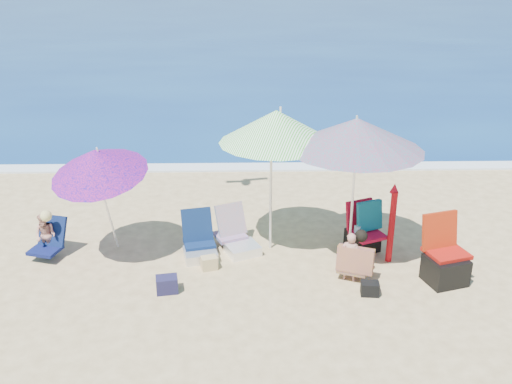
{
  "coord_description": "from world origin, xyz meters",
  "views": [
    {
      "loc": [
        -0.48,
        -7.19,
        4.47
      ],
      "look_at": [
        -0.3,
        1.0,
        1.1
      ],
      "focal_mm": 40.46,
      "sensor_mm": 36.0,
      "label": 1
    }
  ],
  "objects_px": {
    "umbrella_striped": "(276,127)",
    "chair_navy": "(199,245)",
    "umbrella_blue": "(97,162)",
    "camp_chair_left": "(445,263)",
    "person_left": "(46,235)",
    "camp_chair_right": "(364,233)",
    "person_center": "(353,257)",
    "furled_umbrella": "(392,219)",
    "umbrella_turquoise": "(356,134)",
    "chair_rainbow": "(237,239)"
  },
  "relations": [
    {
      "from": "chair_navy",
      "to": "camp_chair_right",
      "type": "xyz_separation_m",
      "value": [
        2.65,
        0.11,
        0.13
      ]
    },
    {
      "from": "umbrella_blue",
      "to": "person_center",
      "type": "height_order",
      "value": "umbrella_blue"
    },
    {
      "from": "umbrella_turquoise",
      "to": "camp_chair_right",
      "type": "bearing_deg",
      "value": 39.4
    },
    {
      "from": "umbrella_turquoise",
      "to": "umbrella_blue",
      "type": "xyz_separation_m",
      "value": [
        -3.84,
        0.0,
        -0.41
      ]
    },
    {
      "from": "camp_chair_left",
      "to": "person_left",
      "type": "relative_size",
      "value": 1.21
    },
    {
      "from": "chair_navy",
      "to": "person_left",
      "type": "relative_size",
      "value": 0.99
    },
    {
      "from": "umbrella_striped",
      "to": "chair_navy",
      "type": "xyz_separation_m",
      "value": [
        -1.22,
        -0.26,
        -1.87
      ]
    },
    {
      "from": "umbrella_striped",
      "to": "umbrella_blue",
      "type": "xyz_separation_m",
      "value": [
        -2.67,
        -0.37,
        -0.42
      ]
    },
    {
      "from": "umbrella_blue",
      "to": "furled_umbrella",
      "type": "height_order",
      "value": "umbrella_blue"
    },
    {
      "from": "camp_chair_left",
      "to": "furled_umbrella",
      "type": "bearing_deg",
      "value": 137.32
    },
    {
      "from": "camp_chair_right",
      "to": "person_left",
      "type": "distance_m",
      "value": 5.06
    },
    {
      "from": "chair_rainbow",
      "to": "person_center",
      "type": "height_order",
      "value": "person_center"
    },
    {
      "from": "furled_umbrella",
      "to": "chair_navy",
      "type": "bearing_deg",
      "value": 175.34
    },
    {
      "from": "umbrella_blue",
      "to": "camp_chair_left",
      "type": "height_order",
      "value": "umbrella_blue"
    },
    {
      "from": "chair_navy",
      "to": "umbrella_striped",
      "type": "bearing_deg",
      "value": 12.05
    },
    {
      "from": "umbrella_turquoise",
      "to": "furled_umbrella",
      "type": "bearing_deg",
      "value": -12.09
    },
    {
      "from": "camp_chair_left",
      "to": "chair_rainbow",
      "type": "bearing_deg",
      "value": 161.05
    },
    {
      "from": "camp_chair_right",
      "to": "umbrella_blue",
      "type": "bearing_deg",
      "value": -176.91
    },
    {
      "from": "umbrella_turquoise",
      "to": "chair_rainbow",
      "type": "distance_m",
      "value": 2.59
    },
    {
      "from": "umbrella_blue",
      "to": "camp_chair_right",
      "type": "distance_m",
      "value": 4.32
    },
    {
      "from": "umbrella_turquoise",
      "to": "umbrella_blue",
      "type": "height_order",
      "value": "umbrella_turquoise"
    },
    {
      "from": "umbrella_blue",
      "to": "camp_chair_right",
      "type": "relative_size",
      "value": 2.26
    },
    {
      "from": "chair_rainbow",
      "to": "umbrella_turquoise",
      "type": "bearing_deg",
      "value": -9.7
    },
    {
      "from": "chair_rainbow",
      "to": "person_left",
      "type": "relative_size",
      "value": 1.12
    },
    {
      "from": "chair_rainbow",
      "to": "person_left",
      "type": "height_order",
      "value": "person_left"
    },
    {
      "from": "umbrella_turquoise",
      "to": "person_left",
      "type": "distance_m",
      "value": 5.08
    },
    {
      "from": "camp_chair_right",
      "to": "person_center",
      "type": "distance_m",
      "value": 0.99
    },
    {
      "from": "umbrella_striped",
      "to": "furled_umbrella",
      "type": "relative_size",
      "value": 1.81
    },
    {
      "from": "furled_umbrella",
      "to": "person_left",
      "type": "height_order",
      "value": "furled_umbrella"
    },
    {
      "from": "umbrella_turquoise",
      "to": "camp_chair_left",
      "type": "height_order",
      "value": "umbrella_turquoise"
    },
    {
      "from": "chair_navy",
      "to": "person_center",
      "type": "height_order",
      "value": "person_center"
    },
    {
      "from": "umbrella_blue",
      "to": "person_center",
      "type": "distance_m",
      "value": 4.03
    },
    {
      "from": "furled_umbrella",
      "to": "camp_chair_right",
      "type": "height_order",
      "value": "furled_umbrella"
    },
    {
      "from": "umbrella_blue",
      "to": "camp_chair_left",
      "type": "distance_m",
      "value": 5.34
    },
    {
      "from": "furled_umbrella",
      "to": "camp_chair_right",
      "type": "relative_size",
      "value": 1.48
    },
    {
      "from": "camp_chair_left",
      "to": "camp_chair_right",
      "type": "height_order",
      "value": "camp_chair_left"
    },
    {
      "from": "chair_navy",
      "to": "furled_umbrella",
      "type": "bearing_deg",
      "value": -4.66
    },
    {
      "from": "furled_umbrella",
      "to": "camp_chair_right",
      "type": "distance_m",
      "value": 0.63
    },
    {
      "from": "umbrella_striped",
      "to": "person_left",
      "type": "distance_m",
      "value": 4.01
    },
    {
      "from": "umbrella_blue",
      "to": "chair_navy",
      "type": "bearing_deg",
      "value": 4.37
    },
    {
      "from": "chair_navy",
      "to": "person_left",
      "type": "xyz_separation_m",
      "value": [
        -2.41,
        0.02,
        0.19
      ]
    },
    {
      "from": "umbrella_turquoise",
      "to": "camp_chair_left",
      "type": "relative_size",
      "value": 2.54
    },
    {
      "from": "umbrella_striped",
      "to": "person_left",
      "type": "xyz_separation_m",
      "value": [
        -3.63,
        -0.24,
        -1.69
      ]
    },
    {
      "from": "umbrella_striped",
      "to": "camp_chair_left",
      "type": "relative_size",
      "value": 2.38
    },
    {
      "from": "chair_navy",
      "to": "person_center",
      "type": "bearing_deg",
      "value": -19.4
    },
    {
      "from": "umbrella_striped",
      "to": "person_left",
      "type": "bearing_deg",
      "value": -176.18
    },
    {
      "from": "furled_umbrella",
      "to": "camp_chair_left",
      "type": "height_order",
      "value": "furled_umbrella"
    },
    {
      "from": "chair_rainbow",
      "to": "camp_chair_left",
      "type": "relative_size",
      "value": 0.92
    },
    {
      "from": "umbrella_striped",
      "to": "person_center",
      "type": "xyz_separation_m",
      "value": [
        1.09,
        -1.07,
        -1.68
      ]
    },
    {
      "from": "umbrella_blue",
      "to": "chair_rainbow",
      "type": "xyz_separation_m",
      "value": [
        2.06,
        0.3,
        -1.45
      ]
    }
  ]
}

